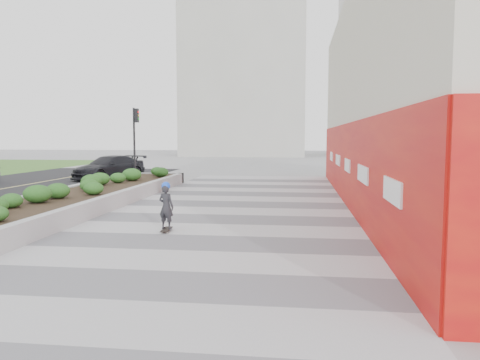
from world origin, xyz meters
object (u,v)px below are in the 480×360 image
at_px(traffic_signal_near, 135,133).
at_px(skateboarder, 166,206).
at_px(car_dark, 109,167).
at_px(planter, 82,195).

distance_m(traffic_signal_near, skateboarder, 15.84).
relative_size(skateboarder, car_dark, 0.28).
bearing_deg(traffic_signal_near, skateboarder, -67.56).
relative_size(traffic_signal_near, skateboarder, 3.15).
bearing_deg(skateboarder, traffic_signal_near, 108.30).
bearing_deg(planter, skateboarder, -43.28).
height_order(planter, car_dark, car_dark).
bearing_deg(skateboarder, car_dark, 113.56).
xyz_separation_m(traffic_signal_near, car_dark, (-1.76, 0.26, -2.06)).
xyz_separation_m(traffic_signal_near, skateboarder, (5.99, -14.52, -2.08)).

